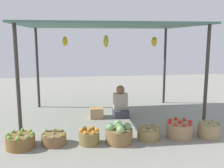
# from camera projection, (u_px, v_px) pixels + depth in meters

# --- Properties ---
(ground_plane) EXTENTS (14.00, 14.00, 0.00)m
(ground_plane) POSITION_uv_depth(u_px,v_px,m) (109.00, 118.00, 6.50)
(ground_plane) COLOR gray
(market_stall_structure) EXTENTS (3.96, 2.84, 2.24)m
(market_stall_structure) POSITION_uv_depth(u_px,v_px,m) (108.00, 30.00, 6.14)
(market_stall_structure) COLOR #38332D
(market_stall_structure) RESTS_ON ground
(vendor_person) EXTENTS (0.36, 0.44, 0.78)m
(vendor_person) POSITION_uv_depth(u_px,v_px,m) (120.00, 104.00, 6.58)
(vendor_person) COLOR #373946
(vendor_person) RESTS_ON ground
(basket_green_apples) EXTENTS (0.51, 0.51, 0.30)m
(basket_green_apples) POSITION_uv_depth(u_px,v_px,m) (21.00, 141.00, 4.71)
(basket_green_apples) COLOR brown
(basket_green_apples) RESTS_ON ground
(basket_limes) EXTENTS (0.45, 0.45, 0.25)m
(basket_limes) POSITION_uv_depth(u_px,v_px,m) (54.00, 139.00, 4.86)
(basket_limes) COLOR brown
(basket_limes) RESTS_ON ground
(basket_oranges) EXTENTS (0.38, 0.38, 0.31)m
(basket_oranges) POSITION_uv_depth(u_px,v_px,m) (89.00, 137.00, 4.88)
(basket_oranges) COLOR olive
(basket_oranges) RESTS_ON ground
(basket_cabbages) EXTENTS (0.50, 0.50, 0.40)m
(basket_cabbages) POSITION_uv_depth(u_px,v_px,m) (119.00, 134.00, 4.92)
(basket_cabbages) COLOR olive
(basket_cabbages) RESTS_ON ground
(basket_potatoes) EXTENTS (0.44, 0.44, 0.27)m
(basket_potatoes) POSITION_uv_depth(u_px,v_px,m) (149.00, 133.00, 5.11)
(basket_potatoes) COLOR olive
(basket_potatoes) RESTS_ON ground
(basket_red_tomatoes) EXTENTS (0.51, 0.51, 0.36)m
(basket_red_tomatoes) POSITION_uv_depth(u_px,v_px,m) (180.00, 130.00, 5.19)
(basket_red_tomatoes) COLOR #9A7856
(basket_red_tomatoes) RESTS_ON ground
(basket_green_chilies) EXTENTS (0.43, 0.43, 0.31)m
(basket_green_chilies) POSITION_uv_depth(u_px,v_px,m) (209.00, 130.00, 5.21)
(basket_green_chilies) COLOR #9D835B
(basket_green_chilies) RESTS_ON ground
(wooden_crate_near_vendor) EXTENTS (0.32, 0.35, 0.25)m
(wooden_crate_near_vendor) POSITION_uv_depth(u_px,v_px,m) (96.00, 112.00, 6.50)
(wooden_crate_near_vendor) COLOR tan
(wooden_crate_near_vendor) RESTS_ON ground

